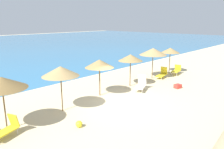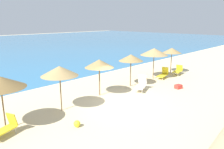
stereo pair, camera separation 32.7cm
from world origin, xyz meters
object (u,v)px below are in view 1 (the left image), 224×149
beach_umbrella_1 (2,83)px  beach_umbrella_3 (99,64)px  lounge_chair_2 (141,84)px  beach_ball (79,124)px  cooler_box (178,86)px  lounge_chair_0 (7,128)px  beach_umbrella_6 (170,50)px  lounge_chair_3 (176,70)px  beach_umbrella_5 (153,52)px  beach_umbrella_2 (60,71)px  lounge_chair_4 (162,74)px  beach_umbrella_4 (130,58)px

beach_umbrella_1 → beach_umbrella_3: (7.11, 0.34, -0.08)m
lounge_chair_2 → beach_umbrella_1: bearing=60.5°
beach_umbrella_3 → beach_ball: bearing=-146.6°
beach_umbrella_3 → cooler_box: beach_umbrella_3 is taller
lounge_chair_0 → beach_umbrella_6: bearing=-106.5°
lounge_chair_2 → lounge_chair_3: bearing=-108.9°
beach_umbrella_1 → beach_ball: (2.71, -2.57, -2.36)m
lounge_chair_3 → beach_umbrella_3: bearing=75.3°
beach_umbrella_5 → lounge_chair_0: size_ratio=2.02×
beach_umbrella_2 → beach_umbrella_6: size_ratio=1.06×
beach_umbrella_2 → lounge_chair_4: beach_umbrella_2 is taller
beach_umbrella_3 → beach_ball: 5.74m
beach_umbrella_6 → lounge_chair_2: (-7.30, -1.43, -1.91)m
beach_umbrella_2 → beach_umbrella_5: (10.76, 0.27, 0.08)m
beach_umbrella_1 → beach_umbrella_2: beach_umbrella_2 is taller
beach_umbrella_1 → beach_umbrella_3: bearing=2.7°
beach_umbrella_3 → beach_umbrella_5: 7.10m
lounge_chair_3 → lounge_chair_4: lounge_chair_4 is taller
lounge_chair_3 → beach_umbrella_4: bearing=73.2°
beach_umbrella_3 → beach_umbrella_4: (3.53, -0.14, 0.03)m
beach_umbrella_2 → lounge_chair_0: 4.33m
lounge_chair_2 → cooler_box: (2.60, -1.94, -0.36)m
beach_umbrella_2 → beach_umbrella_6: 14.09m
lounge_chair_3 → lounge_chair_4: 2.32m
beach_ball → lounge_chair_2: bearing=10.0°
beach_ball → cooler_box: (10.12, -0.61, -0.02)m
beach_umbrella_4 → beach_umbrella_5: 3.57m
beach_ball → lounge_chair_0: bearing=148.6°
beach_umbrella_5 → lounge_chair_3: 3.95m
beach_umbrella_3 → lounge_chair_0: (-7.37, -1.09, -2.02)m
beach_umbrella_6 → lounge_chair_3: bearing=-101.5°
lounge_chair_4 → cooler_box: (-2.22, -2.79, -0.23)m
beach_umbrella_2 → beach_umbrella_3: (3.66, 0.37, -0.10)m
beach_umbrella_3 → beach_umbrella_4: 3.53m
beach_umbrella_3 → lounge_chair_2: beach_umbrella_3 is taller
beach_umbrella_1 → beach_umbrella_5: (14.21, 0.23, 0.10)m
beach_umbrella_2 → beach_umbrella_4: bearing=1.9°
beach_umbrella_3 → lounge_chair_3: beach_umbrella_3 is taller
cooler_box → beach_umbrella_5: bearing=68.0°
beach_umbrella_2 → cooler_box: 10.18m
beach_umbrella_6 → beach_ball: 15.24m
beach_umbrella_4 → beach_umbrella_6: bearing=-0.1°
lounge_chair_0 → beach_ball: (2.98, -1.82, -0.25)m
beach_umbrella_3 → beach_ball: (-4.40, -2.90, -2.27)m
beach_umbrella_6 → lounge_chair_0: beach_umbrella_6 is taller
beach_umbrella_2 → lounge_chair_2: bearing=-10.0°
beach_umbrella_4 → cooler_box: beach_umbrella_4 is taller
beach_umbrella_3 → cooler_box: 7.09m
cooler_box → lounge_chair_4: bearing=51.4°
lounge_chair_4 → cooler_box: bearing=131.9°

